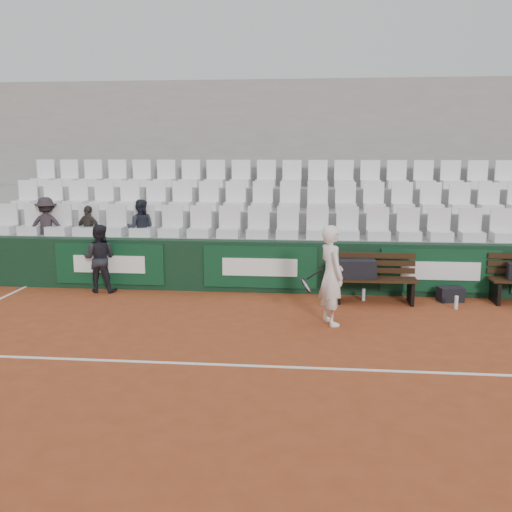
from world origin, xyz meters
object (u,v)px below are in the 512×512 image
Objects in this scene: spectator_a at (45,205)px; spectator_b at (88,209)px; bench_left at (374,290)px; water_bottle_far at (456,302)px; tennis_player at (331,275)px; spectator_c at (140,207)px; ball_kid at (99,258)px; water_bottle_near at (363,295)px; sports_bag_left at (354,269)px; sports_bag_ground at (450,294)px.

spectator_a is 0.92m from spectator_b.
water_bottle_far is (1.38, -0.32, -0.11)m from bench_left.
spectator_c is at bearing 146.54° from tennis_player.
spectator_a is (-6.73, 1.15, 1.39)m from bench_left.
ball_kid is (-6.66, 0.60, 0.55)m from water_bottle_far.
spectator_a reaches higher than water_bottle_near.
water_bottle_near is at bearing 176.41° from ball_kid.
sports_bag_left is 0.62× the size of spectator_a.
bench_left reaches higher than sports_bag_ground.
spectator_a is 1.02× the size of spectator_c.
water_bottle_far is 0.20× the size of spectator_c.
ball_kid is at bearing 50.81° from spectator_c.
water_bottle_near is 0.19× the size of spectator_c.
bench_left is 3.40× the size of sports_bag_ground.
sports_bag_ground is 0.41× the size of spectator_b.
sports_bag_ground is 6.34m from spectator_c.
sports_bag_left reaches higher than bench_left.
spectator_a is (-8.11, 1.46, 1.50)m from water_bottle_far.
water_bottle_far is 0.15× the size of tennis_player.
spectator_a is (-1.45, 0.86, 0.95)m from ball_kid.
water_bottle_far is at bearing 161.22° from spectator_c.
tennis_player reaches higher than bench_left.
bench_left is 1.95× the size of sports_bag_left.
ball_kid is (-5.09, 0.19, 0.55)m from water_bottle_near.
spectator_a is at bearing 170.89° from water_bottle_near.
sports_bag_left is 0.72× the size of spectator_b.
tennis_player is at bearing -108.08° from sports_bag_left.
spectator_b is at bearing 168.20° from sports_bag_left.
spectator_c is (1.11, 0.00, 0.07)m from spectator_b.
tennis_player is at bearing 141.30° from spectator_c.
spectator_a reaches higher than sports_bag_left.
ball_kid reaches higher than bench_left.
bench_left is 1.41× the size of spectator_b.
bench_left is 1.43m from water_bottle_far.
sports_bag_ground is (1.78, 0.20, -0.48)m from sports_bag_left.
spectator_a is (-6.35, 1.13, 1.00)m from sports_bag_left.
sports_bag_ground is 8.32m from spectator_a.
spectator_b is (-7.19, 1.46, 1.41)m from water_bottle_far.
water_bottle_near is 0.97× the size of water_bottle_far.
sports_bag_left reaches higher than water_bottle_far.
sports_bag_left is at bearing -173.55° from sports_bag_ground.
ball_kid reaches higher than sports_bag_left.
tennis_player reaches higher than sports_bag_ground.
sports_bag_ground is at bearing 35.81° from tennis_player.
water_bottle_near is 0.22× the size of spectator_b.
tennis_player reaches higher than water_bottle_far.
ball_kid is 1.33m from spectator_b.
sports_bag_ground is 1.59m from water_bottle_near.
tennis_player is at bearing -144.19° from sports_bag_ground.
sports_bag_ground is at bearing 166.06° from spectator_c.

